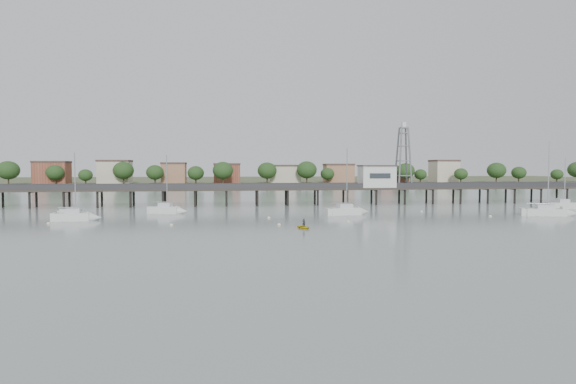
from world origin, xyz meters
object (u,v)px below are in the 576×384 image
Objects in this scene: sailboat_c at (351,211)px; yellow_dinghy at (304,229)px; sailboat_b at (170,210)px; pier at (272,189)px; lattice_tower at (403,158)px; sailboat_d at (554,212)px; sailboat_a at (80,217)px; sailboat_e at (567,206)px; white_tender at (66,213)px.

sailboat_c is 22.32m from yellow_dinghy.
sailboat_c reaches higher than sailboat_b.
lattice_tower reaches higher than pier.
sailboat_d is 49.42m from yellow_dinghy.
yellow_dinghy is (35.06, -14.84, -0.65)m from sailboat_a.
yellow_dinghy is (-60.90, -25.50, -0.65)m from sailboat_e.
sailboat_d is (69.55, -13.28, -0.01)m from sailboat_b.
sailboat_c is at bearing -27.41° from white_tender.
sailboat_a is at bearing -141.39° from pier.
white_tender is (-71.53, -16.94, -10.71)m from lattice_tower.
sailboat_c is 3.72× the size of white_tender.
sailboat_e is (48.99, 6.64, 0.01)m from sailboat_c.
sailboat_e is (61.46, -16.89, -3.14)m from pier.
white_tender is (-18.96, 0.12, -0.26)m from sailboat_b.
sailboat_d is (48.49, -30.35, -3.16)m from pier.
pier is 12.87× the size of sailboat_b.
lattice_tower is 36.32m from sailboat_d.
lattice_tower is at bearing -6.94° from white_tender.
sailboat_d reaches higher than white_tender.
sailboat_a is 3.39× the size of white_tender.
sailboat_b is (-33.53, 6.46, 0.01)m from sailboat_c.
sailboat_a is (-46.98, -4.03, 0.01)m from sailboat_c.
pier is 10.42× the size of sailboat_d.
sailboat_c is 52.91m from white_tender.
sailboat_d reaches higher than pier.
sailboat_e is at bearing 5.85° from sailboat_a.
pier is 53.40× the size of yellow_dinghy.
lattice_tower is at bearing 34.00° from sailboat_b.
yellow_dinghy is (0.56, -42.39, -3.79)m from pier.
sailboat_e is 3.29× the size of white_tender.
sailboat_d is at bearing -6.06° from yellow_dinghy.
sailboat_d is at bearing -2.43° from sailboat_a.
lattice_tower is 35.94m from sailboat_e.
sailboat_e is (12.97, 13.46, 0.02)m from sailboat_d.
pier is 12.71× the size of sailboat_a.
sailboat_b is at bearing 110.33° from yellow_dinghy.
sailboat_b is at bearing -140.98° from pier.
yellow_dinghy is (-47.93, -12.04, -0.64)m from sailboat_d.
sailboat_d is 5.12× the size of yellow_dinghy.
sailboat_a is at bearing -126.02° from sailboat_b.
lattice_tower is 5.52× the size of yellow_dinghy.
sailboat_c is 49.43m from sailboat_e.
sailboat_d is (82.99, -2.79, -0.01)m from sailboat_a.
sailboat_b is 4.15× the size of yellow_dinghy.
white_tender is (-40.03, -16.94, -3.41)m from pier.
white_tender is (-101.49, -0.06, -0.26)m from sailboat_e.
sailboat_c is 4.62× the size of yellow_dinghy.
lattice_tower is 1.08× the size of sailboat_d.
sailboat_e is at bearing 16.14° from sailboat_b.
sailboat_a is 0.82× the size of sailboat_d.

